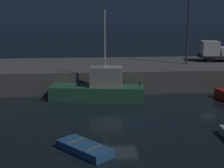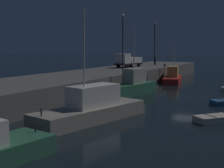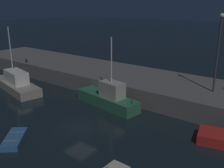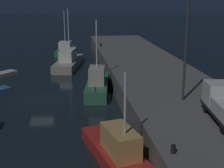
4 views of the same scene
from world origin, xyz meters
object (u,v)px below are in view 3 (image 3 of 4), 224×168
(bollard_west, at_px, (26,61))
(fishing_boat_orange, at_px, (16,83))
(lamp_post_west, at_px, (218,48))
(dinghy_red_small, at_px, (15,139))
(fishing_boat_blue, at_px, (108,98))

(bollard_west, bearing_deg, fishing_boat_orange, -45.89)
(lamp_post_west, bearing_deg, bollard_west, -172.46)
(dinghy_red_small, bearing_deg, fishing_boat_orange, 146.20)
(lamp_post_west, bearing_deg, dinghy_red_small, -122.73)
(fishing_boat_orange, bearing_deg, fishing_boat_blue, 12.70)
(fishing_boat_blue, relative_size, bollard_west, 14.79)
(lamp_post_west, relative_size, bollard_west, 14.18)
(bollard_west, bearing_deg, lamp_post_west, 7.54)
(fishing_boat_orange, xyz_separation_m, bollard_west, (-5.28, 5.45, 1.54))
(fishing_boat_blue, relative_size, fishing_boat_orange, 0.83)
(fishing_boat_blue, height_order, dinghy_red_small, fishing_boat_blue)
(fishing_boat_blue, bearing_deg, dinghy_red_small, -96.94)
(fishing_boat_blue, distance_m, dinghy_red_small, 11.53)
(dinghy_red_small, bearing_deg, bollard_west, 142.13)
(fishing_boat_blue, relative_size, lamp_post_west, 1.04)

